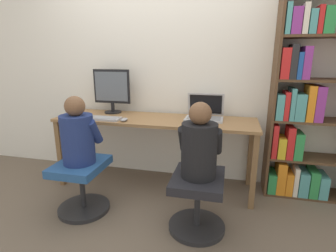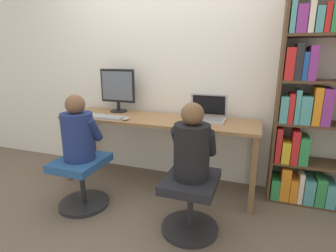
{
  "view_description": "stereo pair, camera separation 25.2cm",
  "coord_description": "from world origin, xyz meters",
  "px_view_note": "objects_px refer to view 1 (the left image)",
  "views": [
    {
      "loc": [
        0.75,
        -2.26,
        1.38
      ],
      "look_at": [
        0.18,
        0.11,
        0.73
      ],
      "focal_mm": 28.0,
      "sensor_mm": 36.0,
      "label": 1
    },
    {
      "loc": [
        0.99,
        -2.19,
        1.38
      ],
      "look_at": [
        0.18,
        0.11,
        0.73
      ],
      "focal_mm": 28.0,
      "sensor_mm": 36.0,
      "label": 2
    }
  ],
  "objects_px": {
    "office_chair_right": "(197,198)",
    "person_at_laptop": "(199,145)",
    "office_chair_left": "(82,182)",
    "bookshelf": "(304,111)",
    "laptop": "(204,114)",
    "person_at_monitor": "(78,135)",
    "desktop_monitor": "(112,90)",
    "keyboard": "(100,118)"
  },
  "relations": [
    {
      "from": "person_at_monitor",
      "to": "bookshelf",
      "type": "relative_size",
      "value": 0.3
    },
    {
      "from": "keyboard",
      "to": "person_at_monitor",
      "type": "height_order",
      "value": "person_at_monitor"
    },
    {
      "from": "laptop",
      "to": "bookshelf",
      "type": "xyz_separation_m",
      "value": [
        0.94,
        0.04,
        0.07
      ]
    },
    {
      "from": "office_chair_left",
      "to": "person_at_laptop",
      "type": "xyz_separation_m",
      "value": [
        1.05,
        -0.02,
        0.44
      ]
    },
    {
      "from": "laptop",
      "to": "person_at_laptop",
      "type": "distance_m",
      "value": 0.76
    },
    {
      "from": "laptop",
      "to": "keyboard",
      "type": "distance_m",
      "value": 1.08
    },
    {
      "from": "office_chair_left",
      "to": "person_at_laptop",
      "type": "distance_m",
      "value": 1.14
    },
    {
      "from": "desktop_monitor",
      "to": "laptop",
      "type": "height_order",
      "value": "desktop_monitor"
    },
    {
      "from": "office_chair_left",
      "to": "bookshelf",
      "type": "bearing_deg",
      "value": 21.65
    },
    {
      "from": "person_at_monitor",
      "to": "bookshelf",
      "type": "height_order",
      "value": "bookshelf"
    },
    {
      "from": "office_chair_left",
      "to": "office_chair_right",
      "type": "height_order",
      "value": "same"
    },
    {
      "from": "person_at_monitor",
      "to": "keyboard",
      "type": "bearing_deg",
      "value": 93.73
    },
    {
      "from": "office_chair_left",
      "to": "person_at_monitor",
      "type": "distance_m",
      "value": 0.44
    },
    {
      "from": "desktop_monitor",
      "to": "laptop",
      "type": "bearing_deg",
      "value": -3.36
    },
    {
      "from": "person_at_monitor",
      "to": "person_at_laptop",
      "type": "bearing_deg",
      "value": -1.37
    },
    {
      "from": "keyboard",
      "to": "person_at_monitor",
      "type": "relative_size",
      "value": 0.74
    },
    {
      "from": "laptop",
      "to": "bookshelf",
      "type": "height_order",
      "value": "bookshelf"
    },
    {
      "from": "desktop_monitor",
      "to": "person_at_laptop",
      "type": "distance_m",
      "value": 1.39
    },
    {
      "from": "office_chair_right",
      "to": "desktop_monitor",
      "type": "bearing_deg",
      "value": 143.1
    },
    {
      "from": "person_at_monitor",
      "to": "person_at_laptop",
      "type": "height_order",
      "value": "person_at_monitor"
    },
    {
      "from": "person_at_monitor",
      "to": "bookshelf",
      "type": "bearing_deg",
      "value": 21.54
    },
    {
      "from": "keyboard",
      "to": "person_at_monitor",
      "type": "xyz_separation_m",
      "value": [
        0.03,
        -0.46,
        -0.04
      ]
    },
    {
      "from": "keyboard",
      "to": "bookshelf",
      "type": "distance_m",
      "value": 2.01
    },
    {
      "from": "person_at_monitor",
      "to": "bookshelf",
      "type": "distance_m",
      "value": 2.1
    },
    {
      "from": "bookshelf",
      "to": "person_at_laptop",
      "type": "bearing_deg",
      "value": -138.49
    },
    {
      "from": "person_at_monitor",
      "to": "office_chair_right",
      "type": "bearing_deg",
      "value": -1.61
    },
    {
      "from": "desktop_monitor",
      "to": "office_chair_left",
      "type": "distance_m",
      "value": 1.08
    },
    {
      "from": "desktop_monitor",
      "to": "person_at_monitor",
      "type": "relative_size",
      "value": 0.82
    },
    {
      "from": "laptop",
      "to": "person_at_monitor",
      "type": "xyz_separation_m",
      "value": [
        -1.01,
        -0.72,
        -0.08
      ]
    },
    {
      "from": "office_chair_right",
      "to": "person_at_monitor",
      "type": "relative_size",
      "value": 0.81
    },
    {
      "from": "office_chair_right",
      "to": "office_chair_left",
      "type": "bearing_deg",
      "value": 178.63
    },
    {
      "from": "office_chair_right",
      "to": "person_at_laptop",
      "type": "bearing_deg",
      "value": 90.0
    },
    {
      "from": "office_chair_left",
      "to": "office_chair_right",
      "type": "distance_m",
      "value": 1.05
    },
    {
      "from": "office_chair_left",
      "to": "office_chair_right",
      "type": "bearing_deg",
      "value": -1.37
    },
    {
      "from": "office_chair_left",
      "to": "person_at_laptop",
      "type": "relative_size",
      "value": 0.82
    },
    {
      "from": "keyboard",
      "to": "office_chair_left",
      "type": "bearing_deg",
      "value": -86.3
    },
    {
      "from": "desktop_monitor",
      "to": "keyboard",
      "type": "xyz_separation_m",
      "value": [
        0.01,
        -0.33,
        -0.24
      ]
    },
    {
      "from": "person_at_laptop",
      "to": "office_chair_left",
      "type": "bearing_deg",
      "value": 178.86
    },
    {
      "from": "office_chair_right",
      "to": "person_at_monitor",
      "type": "distance_m",
      "value": 1.14
    },
    {
      "from": "bookshelf",
      "to": "laptop",
      "type": "bearing_deg",
      "value": -177.28
    },
    {
      "from": "person_at_laptop",
      "to": "bookshelf",
      "type": "height_order",
      "value": "bookshelf"
    },
    {
      "from": "office_chair_right",
      "to": "person_at_monitor",
      "type": "xyz_separation_m",
      "value": [
        -1.05,
        0.03,
        0.44
      ]
    }
  ]
}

